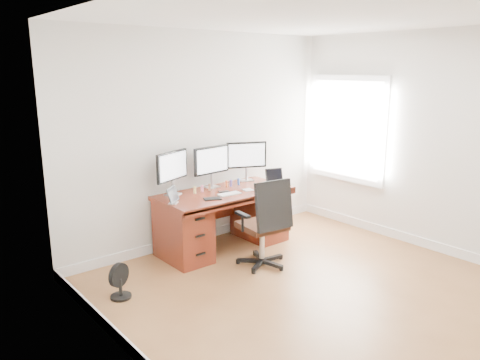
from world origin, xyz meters
TOP-DOWN VIEW (x-y plane):
  - ground at (0.00, 0.00)m, footprint 4.50×4.50m
  - back_wall at (0.00, 2.25)m, footprint 4.00×0.10m
  - right_wall at (2.00, 0.11)m, footprint 0.10×4.50m
  - desk at (0.00, 1.83)m, footprint 1.70×0.80m
  - office_chair at (0.01, 1.07)m, footprint 0.62×0.62m
  - floor_fan at (-1.62, 1.40)m, footprint 0.25×0.21m
  - monitor_left at (-0.58, 2.07)m, footprint 0.52×0.23m
  - monitor_center at (0.00, 2.07)m, footprint 0.55×0.16m
  - monitor_right at (0.58, 2.07)m, footprint 0.52×0.25m
  - tablet_left at (-0.77, 1.75)m, footprint 0.23×0.20m
  - tablet_right at (0.80, 1.75)m, footprint 0.25×0.15m
  - keyboard at (-0.05, 1.64)m, footprint 0.29×0.14m
  - trackpad at (0.26, 1.66)m, footprint 0.14×0.14m
  - drawing_tablet at (-0.33, 1.61)m, footprint 0.23×0.20m
  - phone at (-0.03, 1.78)m, footprint 0.14×0.10m
  - figurine_yellow at (-0.34, 1.95)m, footprint 0.04×0.04m
  - figurine_pink at (-0.24, 1.95)m, footprint 0.04×0.04m
  - figurine_brown at (-0.12, 1.95)m, footprint 0.04×0.04m
  - figurine_orange at (0.15, 1.95)m, footprint 0.04×0.04m
  - figurine_purple at (0.22, 1.95)m, footprint 0.04×0.04m
  - figurine_blue at (0.35, 1.95)m, footprint 0.04×0.04m

SIDE VIEW (x-z plane):
  - ground at x=0.00m, z-range 0.00..0.00m
  - floor_fan at x=-1.62m, z-range -0.01..0.36m
  - office_chair at x=0.01m, z-range -0.18..0.87m
  - desk at x=0.00m, z-range 0.03..0.78m
  - trackpad at x=0.26m, z-range 0.75..0.76m
  - drawing_tablet at x=-0.33m, z-range 0.75..0.76m
  - phone at x=-0.03m, z-range 0.75..0.76m
  - keyboard at x=-0.05m, z-range 0.75..0.76m
  - figurine_yellow at x=-0.34m, z-range 0.75..0.85m
  - figurine_pink at x=-0.24m, z-range 0.75..0.85m
  - figurine_brown at x=-0.12m, z-range 0.75..0.85m
  - figurine_orange at x=0.15m, z-range 0.75..0.85m
  - figurine_purple at x=0.22m, z-range 0.75..0.85m
  - figurine_blue at x=0.35m, z-range 0.75..0.85m
  - tablet_left at x=-0.77m, z-range 0.74..0.93m
  - tablet_right at x=0.80m, z-range 0.74..0.93m
  - monitor_left at x=-0.58m, z-range 0.82..1.35m
  - monitor_center at x=0.00m, z-range 0.82..1.35m
  - monitor_right at x=0.58m, z-range 0.82..1.35m
  - back_wall at x=0.00m, z-range 0.00..2.70m
  - right_wall at x=2.00m, z-range 0.00..2.70m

